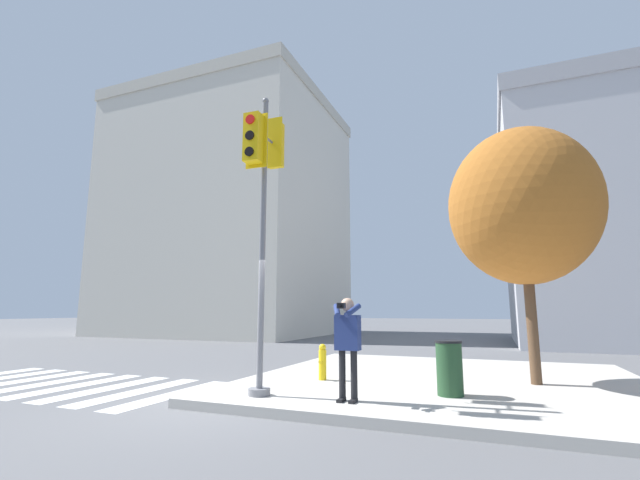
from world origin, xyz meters
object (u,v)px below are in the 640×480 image
Objects in this scene: fire_hydrant at (322,362)px; trash_bin at (449,368)px; traffic_signal_pole at (264,184)px; street_tree at (523,206)px; person_photographer at (347,338)px.

fire_hydrant is 0.80× the size of trash_bin.
traffic_signal_pole is at bearing -101.47° from fire_hydrant.
street_tree is 5.36m from fire_hydrant.
street_tree is at bearing 51.38° from trash_bin.
traffic_signal_pole reaches higher than person_photographer.
traffic_signal_pole is 4.65m from trash_bin.
street_tree is 3.93m from trash_bin.
street_tree is at bearing 44.97° from person_photographer.
street_tree reaches higher than person_photographer.
traffic_signal_pole is 5.93× the size of trash_bin.
traffic_signal_pole reaches higher than fire_hydrant.
traffic_signal_pole reaches higher than trash_bin.
fire_hydrant is (-1.18, 1.85, -0.63)m from person_photographer.
traffic_signal_pole is 1.04× the size of street_tree.
fire_hydrant is (-4.12, -1.09, -3.25)m from street_tree.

